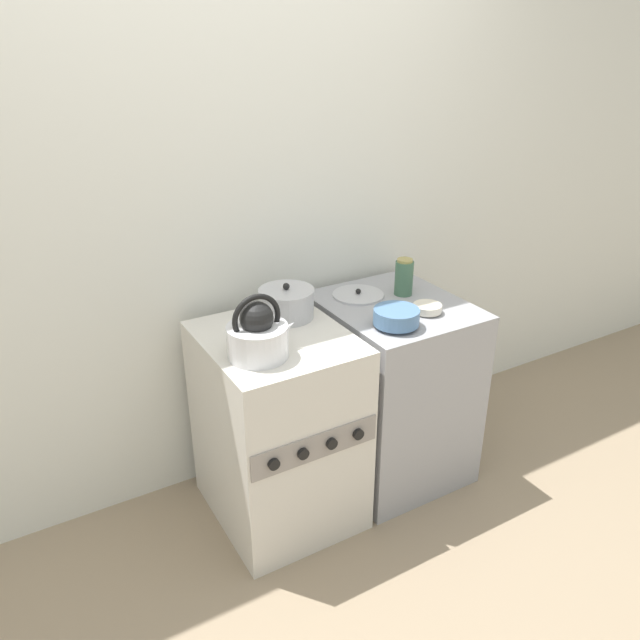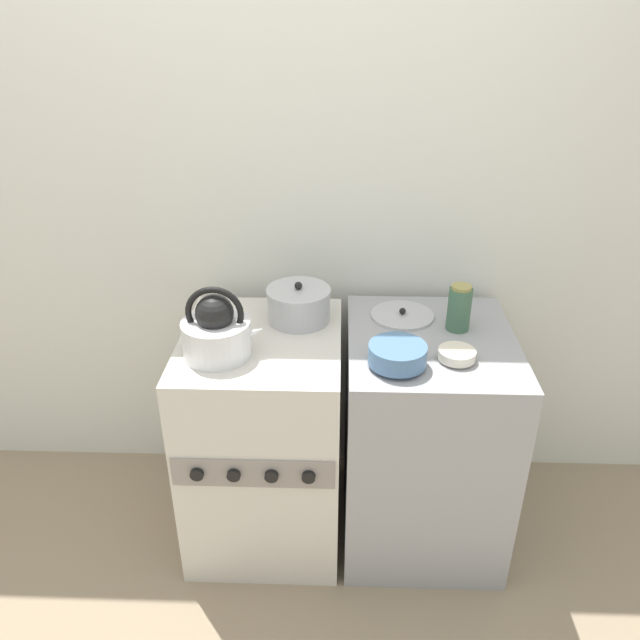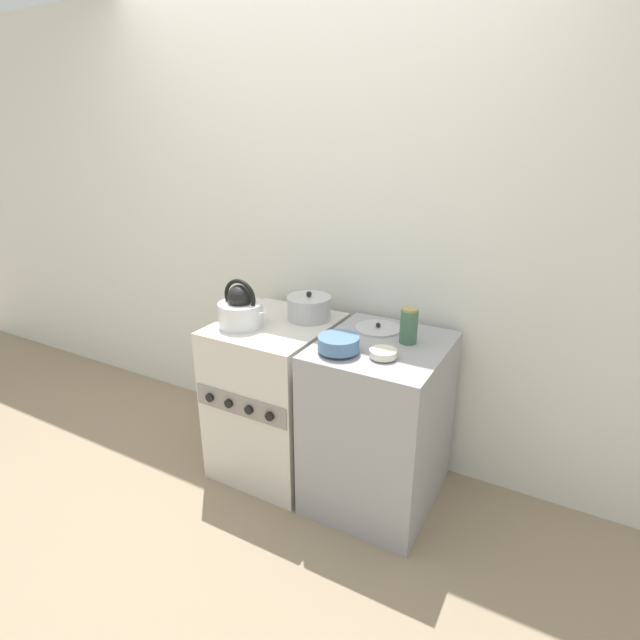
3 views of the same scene
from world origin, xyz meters
name	(u,v)px [view 3 (image 3 of 3)]	position (x,y,z in m)	size (l,w,h in m)	color
ground_plane	(246,493)	(0.00, 0.00, 0.00)	(12.00, 12.00, 0.00)	gray
wall_back	(314,230)	(0.00, 0.72, 1.25)	(7.00, 0.06, 2.50)	silver
stove	(277,395)	(0.00, 0.31, 0.42)	(0.55, 0.65, 0.84)	beige
counter	(379,423)	(0.59, 0.33, 0.42)	(0.57, 0.65, 0.84)	#99999E
kettle	(241,309)	(-0.12, 0.20, 0.93)	(0.27, 0.22, 0.24)	silver
cooking_pot	(309,308)	(0.12, 0.45, 0.90)	(0.23, 0.23, 0.15)	#B2B2B7
enamel_bowl	(339,344)	(0.45, 0.14, 0.89)	(0.18, 0.18, 0.08)	#4C729E
small_ceramic_bowl	(383,353)	(0.64, 0.19, 0.87)	(0.12, 0.12, 0.04)	beige
storage_jar	(409,326)	(0.68, 0.40, 0.92)	(0.08, 0.08, 0.17)	#3F664C
loose_pot_lid	(378,328)	(0.50, 0.48, 0.85)	(0.23, 0.23, 0.03)	#B2B2B7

